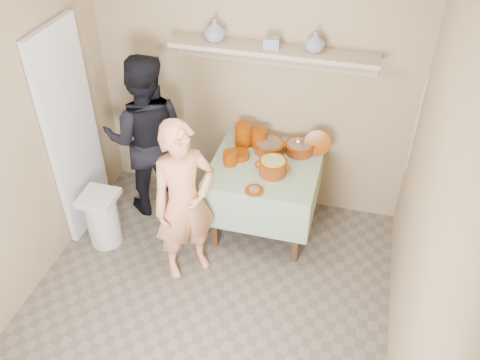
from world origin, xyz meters
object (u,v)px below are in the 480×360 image
(person_helper, at_px, (146,137))
(trash_bin, at_px, (103,218))
(person_cook, at_px, (184,203))
(serving_table, at_px, (265,174))
(cazuela_rice, at_px, (273,166))

(person_helper, height_order, trash_bin, person_helper)
(person_cook, height_order, person_helper, person_helper)
(serving_table, xyz_separation_m, cazuela_rice, (0.09, -0.13, 0.20))
(person_cook, bearing_deg, cazuela_rice, -0.63)
(person_helper, relative_size, trash_bin, 2.97)
(serving_table, height_order, cazuela_rice, cazuela_rice)
(person_cook, relative_size, trash_bin, 2.71)
(person_helper, height_order, cazuela_rice, person_helper)
(cazuela_rice, xyz_separation_m, trash_bin, (-1.50, -0.46, -0.56))
(person_cook, bearing_deg, trash_bin, 129.47)
(trash_bin, bearing_deg, serving_table, 22.81)
(person_helper, bearing_deg, cazuela_rice, 155.24)
(person_helper, distance_m, trash_bin, 0.86)
(person_helper, height_order, serving_table, person_helper)
(serving_table, distance_m, trash_bin, 1.57)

